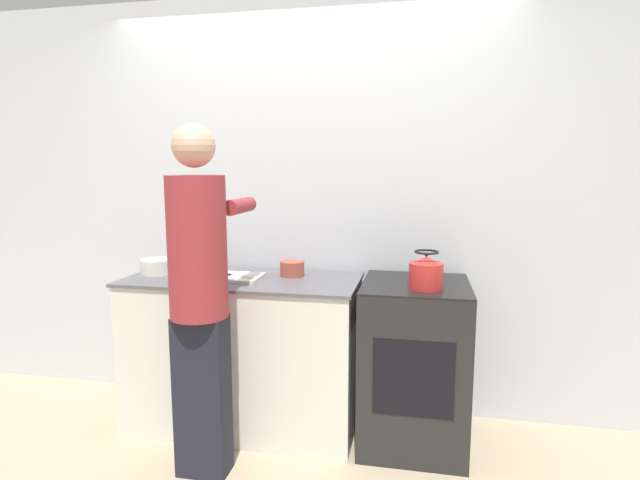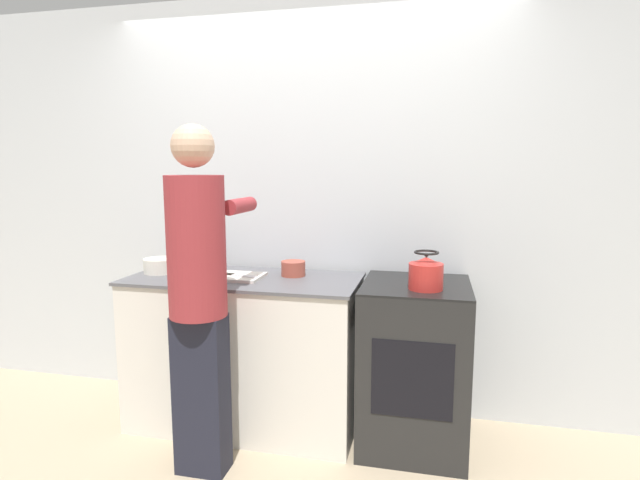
# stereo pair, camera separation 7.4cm
# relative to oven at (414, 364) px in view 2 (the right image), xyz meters

# --- Properties ---
(ground_plane) EXTENTS (12.00, 12.00, 0.00)m
(ground_plane) POSITION_rel_oven_xyz_m (-0.69, -0.31, -0.46)
(ground_plane) COLOR tan
(wall_back) EXTENTS (8.00, 0.05, 2.60)m
(wall_back) POSITION_rel_oven_xyz_m (-0.69, 0.37, 0.84)
(wall_back) COLOR silver
(wall_back) RESTS_ON ground_plane
(counter) EXTENTS (1.37, 0.62, 0.91)m
(counter) POSITION_rel_oven_xyz_m (-1.00, -0.01, -0.01)
(counter) COLOR silver
(counter) RESTS_ON ground_plane
(oven) EXTENTS (0.58, 0.61, 0.92)m
(oven) POSITION_rel_oven_xyz_m (0.00, 0.00, 0.00)
(oven) COLOR black
(oven) RESTS_ON ground_plane
(person) EXTENTS (0.32, 0.56, 1.75)m
(person) POSITION_rel_oven_xyz_m (-1.04, -0.51, 0.51)
(person) COLOR #1E1F2D
(person) RESTS_ON ground_plane
(cutting_board) EXTENTS (0.35, 0.25, 0.02)m
(cutting_board) POSITION_rel_oven_xyz_m (-1.06, -0.04, 0.46)
(cutting_board) COLOR silver
(cutting_board) RESTS_ON counter
(knife) EXTENTS (0.25, 0.09, 0.01)m
(knife) POSITION_rel_oven_xyz_m (-1.03, -0.05, 0.47)
(knife) COLOR silver
(knife) RESTS_ON cutting_board
(kettle) EXTENTS (0.18, 0.18, 0.20)m
(kettle) POSITION_rel_oven_xyz_m (0.05, -0.12, 0.55)
(kettle) COLOR red
(kettle) RESTS_ON oven
(bowl_prep) EXTENTS (0.14, 0.14, 0.09)m
(bowl_prep) POSITION_rel_oven_xyz_m (-0.73, 0.10, 0.49)
(bowl_prep) COLOR #9E4738
(bowl_prep) RESTS_ON counter
(bowl_mixing) EXTENTS (0.19, 0.19, 0.09)m
(bowl_mixing) POSITION_rel_oven_xyz_m (-1.55, 0.00, 0.49)
(bowl_mixing) COLOR silver
(bowl_mixing) RESTS_ON counter
(canister_jar) EXTENTS (0.13, 0.13, 0.17)m
(canister_jar) POSITION_rel_oven_xyz_m (-1.31, 0.11, 0.53)
(canister_jar) COLOR #756047
(canister_jar) RESTS_ON counter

